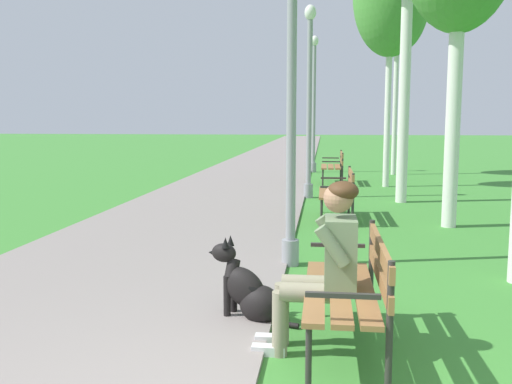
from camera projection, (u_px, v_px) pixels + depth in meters
paved_path at (278, 155)px, 26.56m from camera, size 3.49×60.00×0.04m
park_bench_near at (353, 283)px, 4.09m from camera, size 0.55×1.50×0.85m
park_bench_mid at (340, 189)px, 9.53m from camera, size 0.55×1.50×0.85m
park_bench_far at (335, 164)px, 14.83m from camera, size 0.55×1.50×0.85m
person_seated_on_near_bench at (325, 260)px, 4.05m from camera, size 0.74×0.49×1.25m
dog_black at (249, 291)px, 4.74m from camera, size 0.81×0.42×0.71m
lamp_post_near at (292, 60)px, 6.30m from camera, size 0.24×0.24×4.50m
lamp_post_mid at (309, 100)px, 11.99m from camera, size 0.24×0.24×4.02m
lamp_post_far at (314, 102)px, 17.90m from camera, size 0.24×0.24×4.25m
birch_tree_sixth at (398, 2)px, 16.75m from camera, size 1.80×1.81×6.61m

